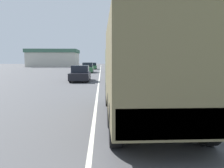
# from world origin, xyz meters

# --- Properties ---
(ground_plane) EXTENTS (180.00, 180.00, 0.00)m
(ground_plane) POSITION_xyz_m (0.00, 40.00, 0.00)
(ground_plane) COLOR #4C4C4F
(lane_centre_stripe) EXTENTS (0.12, 120.00, 0.00)m
(lane_centre_stripe) POSITION_xyz_m (0.00, 40.00, 0.00)
(lane_centre_stripe) COLOR silver
(lane_centre_stripe) RESTS_ON ground
(sidewalk_right) EXTENTS (1.80, 120.00, 0.12)m
(sidewalk_right) POSITION_xyz_m (4.50, 40.00, 0.06)
(sidewalk_right) COLOR #ADAAA3
(sidewalk_right) RESTS_ON ground
(grass_strip_right) EXTENTS (7.00, 120.00, 0.02)m
(grass_strip_right) POSITION_xyz_m (8.90, 40.00, 0.01)
(grass_strip_right) COLOR #56843D
(grass_strip_right) RESTS_ON ground
(military_truck) EXTENTS (2.56, 7.17, 3.16)m
(military_truck) POSITION_xyz_m (1.73, 13.21, 1.74)
(military_truck) COLOR #606647
(military_truck) RESTS_ON ground
(car_nearest_ahead) EXTENTS (1.86, 4.25, 1.56)m
(car_nearest_ahead) POSITION_xyz_m (-1.87, 27.96, 0.70)
(car_nearest_ahead) COLOR black
(car_nearest_ahead) RESTS_ON ground
(car_second_ahead) EXTENTS (1.83, 4.78, 1.68)m
(car_second_ahead) POSITION_xyz_m (-2.10, 43.31, 0.75)
(car_second_ahead) COLOR #336B3D
(car_second_ahead) RESTS_ON ground
(car_third_ahead) EXTENTS (1.95, 4.33, 1.49)m
(car_third_ahead) POSITION_xyz_m (-1.85, 57.00, 0.67)
(car_third_ahead) COLOR #336B3D
(car_third_ahead) RESTS_ON ground
(pickup_truck) EXTENTS (1.96, 5.57, 1.93)m
(pickup_truck) POSITION_xyz_m (6.84, 17.73, 0.92)
(pickup_truck) COLOR navy
(pickup_truck) RESTS_ON grass_strip_right
(lamp_post) EXTENTS (1.69, 0.24, 7.17)m
(lamp_post) POSITION_xyz_m (4.54, 14.59, 4.38)
(lamp_post) COLOR gray
(lamp_post) RESTS_ON sidewalk_right
(tree_mid_right) EXTENTS (2.70, 2.70, 5.62)m
(tree_mid_right) POSITION_xyz_m (8.49, 20.80, 4.24)
(tree_mid_right) COLOR brown
(tree_mid_right) RESTS_ON grass_strip_right
(building_distant) EXTENTS (15.64, 11.89, 5.47)m
(building_distant) POSITION_xyz_m (-15.20, 78.23, 2.77)
(building_distant) COLOR beige
(building_distant) RESTS_ON ground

